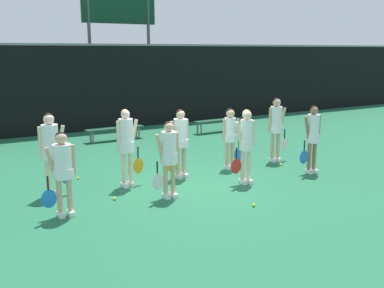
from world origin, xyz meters
name	(u,v)px	position (x,y,z in m)	size (l,w,h in m)	color
ground_plane	(193,183)	(0.00, 0.00, 0.00)	(140.00, 140.00, 0.00)	#216642
fence_windscreen	(85,88)	(0.00, 8.06, 1.68)	(60.00, 0.08, 3.33)	black
scoreboard	(119,14)	(2.20, 9.92, 4.58)	(3.30, 0.15, 5.95)	#515156
bench_courtside	(215,122)	(4.14, 5.37, 0.41)	(1.72, 0.43, 0.47)	#19472D
bench_far	(115,129)	(0.30, 5.82, 0.39)	(2.07, 0.39, 0.44)	#19472D
player_0	(62,166)	(-3.16, -0.58, 0.97)	(0.68, 0.40, 1.63)	tan
player_1	(169,154)	(-0.96, -0.63, 0.96)	(0.64, 0.36, 1.64)	tan
player_2	(246,140)	(1.08, -0.61, 1.03)	(0.62, 0.33, 1.75)	beige
player_3	(313,134)	(3.10, -0.71, 1.01)	(0.63, 0.34, 1.73)	#8C664C
player_4	(51,147)	(-3.06, 0.74, 1.08)	(0.66, 0.40, 1.80)	beige
player_5	(126,141)	(-1.41, 0.57, 1.06)	(0.65, 0.38, 1.79)	beige
player_6	(180,137)	(0.00, 0.60, 1.01)	(0.67, 0.39, 1.69)	tan
player_7	(230,133)	(1.55, 0.69, 0.95)	(0.63, 0.34, 1.61)	tan
player_8	(276,124)	(3.11, 0.69, 1.07)	(0.64, 0.37, 1.80)	tan
tennis_ball_0	(78,178)	(-2.24, 1.71, 0.03)	(0.07, 0.07, 0.07)	#CCE033
tennis_ball_1	(281,165)	(2.90, 0.20, 0.03)	(0.07, 0.07, 0.07)	#CCE033
tennis_ball_2	(114,198)	(-2.03, -0.20, 0.04)	(0.07, 0.07, 0.07)	#CCE033
tennis_ball_3	(65,177)	(-2.50, 1.98, 0.04)	(0.07, 0.07, 0.07)	#CCE033
tennis_ball_4	(254,205)	(0.24, -2.02, 0.04)	(0.07, 0.07, 0.07)	#CCE033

